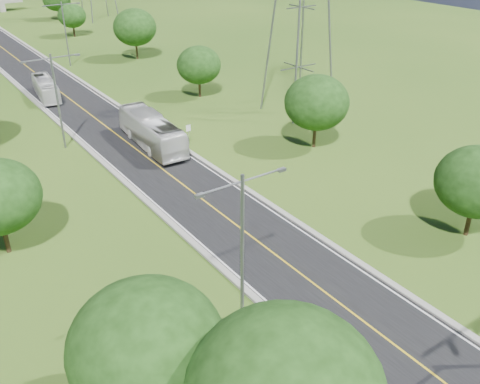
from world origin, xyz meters
name	(u,v)px	position (x,y,z in m)	size (l,w,h in m)	color
ground	(72,101)	(0.00, 60.00, 0.00)	(260.00, 260.00, 0.00)	#2B4D15
road	(58,90)	(0.00, 66.00, 0.03)	(8.00, 150.00, 0.06)	black
curb_left	(27,95)	(-4.25, 66.00, 0.11)	(0.50, 150.00, 0.22)	gray
curb_right	(87,84)	(4.25, 66.00, 0.11)	(0.50, 150.00, 0.22)	gray
speed_limit_sign	(188,132)	(5.20, 37.98, 1.60)	(0.55, 0.09, 2.40)	slate
streetlight_near_left	(242,238)	(-6.00, 12.00, 5.94)	(5.90, 0.25, 10.00)	slate
streetlight_mid_left	(57,94)	(-6.00, 45.00, 5.94)	(5.90, 0.25, 10.00)	slate
streetlight_far_right	(65,29)	(6.00, 78.00, 5.94)	(5.90, 0.25, 10.00)	slate
tree_la	(147,347)	(-14.00, 8.00, 5.27)	(7.14, 7.14, 8.30)	black
tree_ra	(478,182)	(14.00, 10.00, 4.64)	(6.30, 6.30, 7.33)	black
tree_rb	(317,102)	(16.00, 30.00, 4.95)	(6.72, 6.72, 7.82)	black
tree_rc	(199,65)	(15.00, 52.00, 4.33)	(5.88, 5.88, 6.84)	black
tree_rd	(135,27)	(17.00, 76.00, 5.27)	(7.14, 7.14, 8.30)	black
tree_re	(72,16)	(14.50, 100.00, 4.02)	(5.46, 5.46, 6.35)	black
bus_outbound	(152,131)	(1.86, 39.96, 1.77)	(2.87, 12.26, 3.41)	silver
bus_inbound	(46,88)	(-2.28, 63.28, 1.37)	(2.21, 9.43, 2.63)	white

